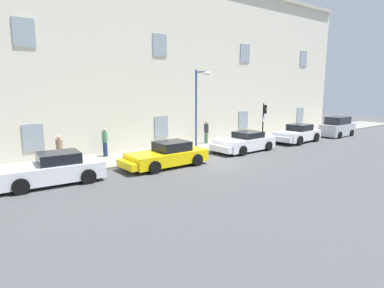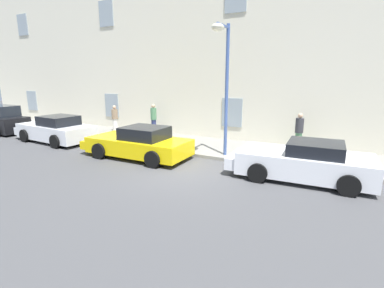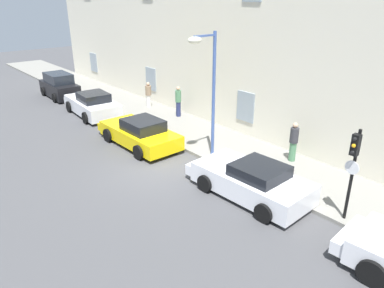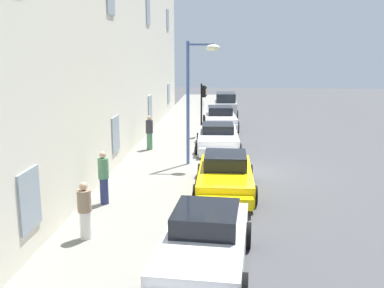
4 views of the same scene
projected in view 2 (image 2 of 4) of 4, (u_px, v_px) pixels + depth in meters
name	position (u px, v px, depth m)	size (l,w,h in m)	color
ground_plane	(181.00, 170.00, 10.78)	(80.00, 80.00, 0.00)	#444447
sidewalk	(218.00, 148.00, 13.92)	(60.00, 3.56, 0.14)	gray
building_facade	(247.00, 25.00, 15.77)	(41.82, 4.48, 12.35)	beige
sportscar_red_lead	(54.00, 130.00, 15.57)	(4.92, 2.38, 1.42)	white
sportscar_yellow_flank	(136.00, 143.00, 12.48)	(4.89, 2.19, 1.37)	yellow
sportscar_white_middle	(299.00, 162.00, 9.83)	(4.77, 2.36, 1.33)	white
hatchback_parked	(1.00, 120.00, 17.93)	(3.84, 1.88, 1.70)	black
street_lamp	(223.00, 66.00, 11.22)	(0.44, 1.42, 5.32)	#3F5999
pedestrian_admiring	(115.00, 118.00, 17.69)	(0.39, 0.39, 1.59)	silver
pedestrian_strolling	(299.00, 132.00, 12.91)	(0.51, 0.51, 1.72)	#4C7F59
pedestrian_bystander	(154.00, 119.00, 16.63)	(0.42, 0.42, 1.78)	navy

